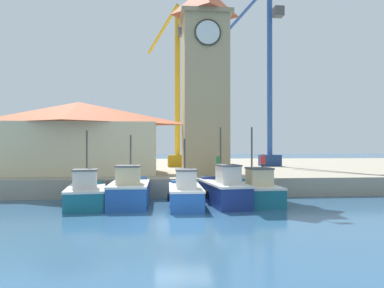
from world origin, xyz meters
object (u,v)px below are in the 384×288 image
(warehouse_left, at_px, (79,137))
(port_crane_far, at_px, (176,105))
(fishing_boat_far_left, at_px, (86,194))
(dock_worker_near_tower, at_px, (263,164))
(fishing_boat_left_inner, at_px, (185,194))
(port_crane_near, at_px, (268,96))
(fishing_boat_left_outer, at_px, (130,191))
(fishing_boat_center, at_px, (255,191))
(fishing_boat_mid_left, at_px, (224,190))
(dock_worker_along_quay, at_px, (219,165))
(clock_tower, at_px, (205,76))

(warehouse_left, relative_size, port_crane_far, 0.73)
(fishing_boat_far_left, height_order, port_crane_far, port_crane_far)
(fishing_boat_far_left, xyz_separation_m, dock_worker_near_tower, (11.35, 4.63, 1.38))
(fishing_boat_far_left, xyz_separation_m, fishing_boat_left_inner, (5.48, -0.68, 0.02))
(fishing_boat_left_inner, relative_size, dock_worker_near_tower, 2.98)
(port_crane_near, bearing_deg, dock_worker_near_tower, -108.40)
(fishing_boat_left_outer, xyz_separation_m, port_crane_far, (3.51, 17.61, 6.92))
(fishing_boat_center, bearing_deg, fishing_boat_left_outer, -179.14)
(fishing_boat_left_outer, bearing_deg, fishing_boat_mid_left, -3.18)
(port_crane_far, height_order, dock_worker_along_quay, port_crane_far)
(fishing_boat_left_outer, xyz_separation_m, fishing_boat_left_inner, (3.10, -0.92, -0.08))
(fishing_boat_left_outer, bearing_deg, warehouse_left, 118.62)
(fishing_boat_center, xyz_separation_m, port_crane_near, (6.14, 17.68, 8.08))
(dock_worker_near_tower, bearing_deg, port_crane_near, 71.60)
(port_crane_far, relative_size, dock_worker_along_quay, 10.48)
(fishing_boat_left_inner, xyz_separation_m, port_crane_near, (10.33, 18.70, 8.08))
(fishing_boat_left_inner, xyz_separation_m, port_crane_far, (0.41, 18.52, 7.00))
(dock_worker_along_quay, bearing_deg, fishing_boat_far_left, -154.42)
(fishing_boat_center, xyz_separation_m, warehouse_left, (-11.83, 8.20, 3.35))
(fishing_boat_mid_left, height_order, clock_tower, clock_tower)
(port_crane_near, distance_m, port_crane_far, 9.99)
(fishing_boat_center, height_order, dock_worker_near_tower, fishing_boat_center)
(fishing_boat_center, distance_m, port_crane_near, 20.38)
(fishing_boat_left_inner, height_order, port_crane_far, port_crane_far)
(fishing_boat_left_inner, height_order, dock_worker_along_quay, fishing_boat_left_inner)
(fishing_boat_center, xyz_separation_m, clock_tower, (-2.07, 7.12, 8.09))
(fishing_boat_far_left, relative_size, fishing_boat_left_inner, 1.00)
(dock_worker_along_quay, bearing_deg, warehouse_left, 155.50)
(clock_tower, distance_m, port_crane_far, 10.58)
(fishing_boat_mid_left, relative_size, port_crane_near, 0.27)
(fishing_boat_mid_left, bearing_deg, warehouse_left, 138.99)
(fishing_boat_left_outer, xyz_separation_m, dock_worker_near_tower, (8.98, 4.39, 1.29))
(fishing_boat_left_outer, xyz_separation_m, clock_tower, (5.22, 7.23, 8.01))
(fishing_boat_left_inner, distance_m, port_crane_far, 19.81)
(dock_worker_along_quay, bearing_deg, clock_tower, 97.94)
(fishing_boat_left_outer, distance_m, fishing_boat_center, 7.29)
(fishing_boat_mid_left, bearing_deg, port_crane_far, 95.92)
(fishing_boat_left_outer, height_order, fishing_boat_mid_left, fishing_boat_mid_left)
(dock_worker_near_tower, bearing_deg, dock_worker_along_quay, -166.94)
(warehouse_left, relative_size, dock_worker_near_tower, 7.64)
(fishing_boat_left_outer, relative_size, fishing_boat_center, 1.02)
(dock_worker_near_tower, distance_m, dock_worker_along_quay, 3.35)
(fishing_boat_mid_left, height_order, port_crane_far, port_crane_far)
(fishing_boat_left_inner, xyz_separation_m, fishing_boat_center, (4.19, 1.03, -0.00))
(fishing_boat_far_left, distance_m, clock_tower, 13.38)
(fishing_boat_left_outer, height_order, port_crane_far, port_crane_far)
(port_crane_near, distance_m, dock_worker_along_quay, 17.46)
(fishing_boat_mid_left, distance_m, port_crane_far, 19.28)
(dock_worker_near_tower, bearing_deg, fishing_boat_left_outer, -153.92)
(fishing_boat_far_left, bearing_deg, port_crane_near, 48.75)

